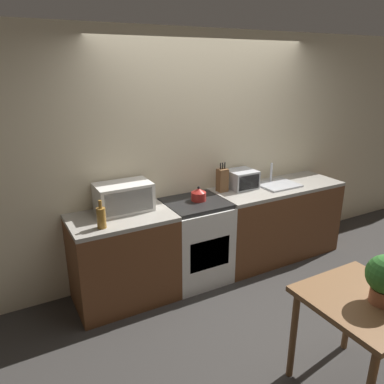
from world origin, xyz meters
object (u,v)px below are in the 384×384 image
stove_range (195,241)px  bottle (101,217)px  toaster_oven (242,179)px  dining_table (363,313)px  microwave (124,197)px  kettle (199,194)px

stove_range → bottle: size_ratio=3.54×
stove_range → bottle: 1.18m
bottle → toaster_oven: bottle is taller
dining_table → microwave: bearing=116.2°
bottle → stove_range: bearing=9.6°
stove_range → bottle: bottle is taller
kettle → toaster_oven: 0.65m
microwave → dining_table: 2.25m
kettle → microwave: microwave is taller
stove_range → dining_table: 1.90m
bottle → toaster_oven: bearing=10.4°
kettle → microwave: 0.78m
dining_table → kettle: bearing=96.4°
kettle → dining_table: 1.92m
kettle → dining_table: (0.21, -1.88, -0.31)m
dining_table → stove_range: bearing=97.8°
stove_range → dining_table: bearing=-82.2°
stove_range → bottle: bearing=-170.4°
stove_range → microwave: microwave is taller
microwave → toaster_oven: size_ratio=1.69×
stove_range → microwave: 0.94m
kettle → dining_table: kettle is taller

